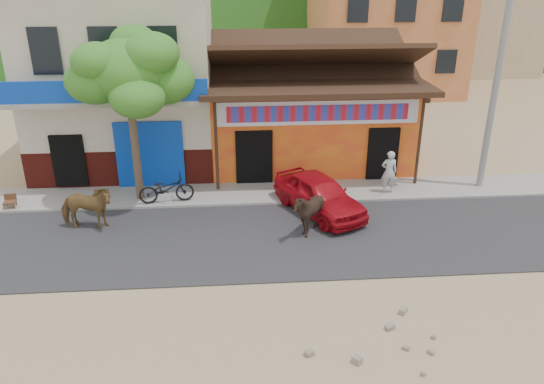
{
  "coord_description": "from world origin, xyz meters",
  "views": [
    {
      "loc": [
        -1.17,
        -12.11,
        7.96
      ],
      "look_at": [
        -0.02,
        3.0,
        1.4
      ],
      "focal_mm": 35.0,
      "sensor_mm": 36.0,
      "label": 1
    }
  ],
  "objects_px": {
    "red_car": "(319,194)",
    "cafe_chair_right": "(98,192)",
    "cow_tan": "(86,208)",
    "pedestrian": "(389,172)",
    "scooter": "(166,189)",
    "cow_dark": "(309,212)",
    "cafe_chair_left": "(9,196)",
    "tree": "(132,117)",
    "utility_pole": "(497,81)"
  },
  "relations": [
    {
      "from": "cow_dark",
      "to": "cafe_chair_left",
      "type": "xyz_separation_m",
      "value": [
        -10.12,
        2.58,
        -0.24
      ]
    },
    {
      "from": "tree",
      "to": "scooter",
      "type": "relative_size",
      "value": 3.12
    },
    {
      "from": "cafe_chair_right",
      "to": "utility_pole",
      "type": "bearing_deg",
      "value": 2.86
    },
    {
      "from": "pedestrian",
      "to": "cafe_chair_left",
      "type": "bearing_deg",
      "value": 4.62
    },
    {
      "from": "utility_pole",
      "to": "cow_dark",
      "type": "bearing_deg",
      "value": -155.18
    },
    {
      "from": "cow_tan",
      "to": "pedestrian",
      "type": "xyz_separation_m",
      "value": [
        10.43,
        2.03,
        0.14
      ]
    },
    {
      "from": "scooter",
      "to": "red_car",
      "type": "bearing_deg",
      "value": -109.9
    },
    {
      "from": "utility_pole",
      "to": "red_car",
      "type": "distance_m",
      "value": 7.54
    },
    {
      "from": "cow_dark",
      "to": "cafe_chair_left",
      "type": "height_order",
      "value": "cow_dark"
    },
    {
      "from": "utility_pole",
      "to": "pedestrian",
      "type": "height_order",
      "value": "utility_pole"
    },
    {
      "from": "cow_dark",
      "to": "cafe_chair_right",
      "type": "bearing_deg",
      "value": -119.67
    },
    {
      "from": "utility_pole",
      "to": "cafe_chair_left",
      "type": "height_order",
      "value": "utility_pole"
    },
    {
      "from": "pedestrian",
      "to": "cafe_chair_right",
      "type": "bearing_deg",
      "value": 3.99
    },
    {
      "from": "utility_pole",
      "to": "cafe_chair_right",
      "type": "distance_m",
      "value": 14.66
    },
    {
      "from": "cafe_chair_right",
      "to": "cafe_chair_left",
      "type": "bearing_deg",
      "value": -175.49
    },
    {
      "from": "cafe_chair_left",
      "to": "cow_tan",
      "type": "bearing_deg",
      "value": -36.88
    },
    {
      "from": "scooter",
      "to": "cafe_chair_right",
      "type": "relative_size",
      "value": 2.43
    },
    {
      "from": "tree",
      "to": "cow_dark",
      "type": "xyz_separation_m",
      "value": [
        5.72,
        -3.08,
        -2.34
      ]
    },
    {
      "from": "tree",
      "to": "cow_dark",
      "type": "height_order",
      "value": "tree"
    },
    {
      "from": "cow_dark",
      "to": "cafe_chair_left",
      "type": "bearing_deg",
      "value": -112.69
    },
    {
      "from": "scooter",
      "to": "pedestrian",
      "type": "distance_m",
      "value": 8.1
    },
    {
      "from": "red_car",
      "to": "tree",
      "type": "bearing_deg",
      "value": 139.58
    },
    {
      "from": "cow_tan",
      "to": "cow_dark",
      "type": "distance_m",
      "value": 7.11
    },
    {
      "from": "red_car",
      "to": "cafe_chair_right",
      "type": "relative_size",
      "value": 4.96
    },
    {
      "from": "scooter",
      "to": "tree",
      "type": "bearing_deg",
      "value": 57.74
    },
    {
      "from": "tree",
      "to": "red_car",
      "type": "xyz_separation_m",
      "value": [
        6.3,
        -1.52,
        -2.41
      ]
    },
    {
      "from": "cow_tan",
      "to": "cafe_chair_right",
      "type": "bearing_deg",
      "value": 4.92
    },
    {
      "from": "cow_tan",
      "to": "cow_dark",
      "type": "xyz_separation_m",
      "value": [
        7.05,
        -0.9,
        0.0
      ]
    },
    {
      "from": "red_car",
      "to": "pedestrian",
      "type": "height_order",
      "value": "pedestrian"
    },
    {
      "from": "cafe_chair_left",
      "to": "cow_dark",
      "type": "bearing_deg",
      "value": -22.56
    },
    {
      "from": "red_car",
      "to": "cow_dark",
      "type": "bearing_deg",
      "value": -137.31
    },
    {
      "from": "cow_dark",
      "to": "cafe_chair_left",
      "type": "relative_size",
      "value": 1.76
    },
    {
      "from": "tree",
      "to": "cafe_chair_left",
      "type": "bearing_deg",
      "value": -173.52
    },
    {
      "from": "cow_dark",
      "to": "red_car",
      "type": "height_order",
      "value": "cow_dark"
    },
    {
      "from": "red_car",
      "to": "pedestrian",
      "type": "bearing_deg",
      "value": -0.65
    },
    {
      "from": "cow_tan",
      "to": "cow_dark",
      "type": "height_order",
      "value": "cow_dark"
    },
    {
      "from": "red_car",
      "to": "cow_tan",
      "type": "bearing_deg",
      "value": 158.05
    },
    {
      "from": "cow_tan",
      "to": "pedestrian",
      "type": "height_order",
      "value": "pedestrian"
    },
    {
      "from": "red_car",
      "to": "cafe_chair_right",
      "type": "xyz_separation_m",
      "value": [
        -7.7,
        1.22,
        -0.19
      ]
    },
    {
      "from": "utility_pole",
      "to": "scooter",
      "type": "distance_m",
      "value": 12.31
    },
    {
      "from": "tree",
      "to": "scooter",
      "type": "bearing_deg",
      "value": -23.88
    },
    {
      "from": "cow_tan",
      "to": "scooter",
      "type": "relative_size",
      "value": 0.91
    },
    {
      "from": "tree",
      "to": "utility_pole",
      "type": "xyz_separation_m",
      "value": [
        12.8,
        0.2,
        1.0
      ]
    },
    {
      "from": "cow_tan",
      "to": "cafe_chair_right",
      "type": "height_order",
      "value": "cow_tan"
    },
    {
      "from": "utility_pole",
      "to": "red_car",
      "type": "height_order",
      "value": "utility_pole"
    },
    {
      "from": "cafe_chair_right",
      "to": "cow_tan",
      "type": "bearing_deg",
      "value": -87.11
    },
    {
      "from": "pedestrian",
      "to": "cafe_chair_left",
      "type": "xyz_separation_m",
      "value": [
        -13.5,
        -0.35,
        -0.38
      ]
    },
    {
      "from": "cow_tan",
      "to": "scooter",
      "type": "distance_m",
      "value": 2.91
    },
    {
      "from": "cafe_chair_right",
      "to": "cow_dark",
      "type": "bearing_deg",
      "value": -20.45
    },
    {
      "from": "cafe_chair_left",
      "to": "cafe_chair_right",
      "type": "height_order",
      "value": "cafe_chair_left"
    }
  ]
}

